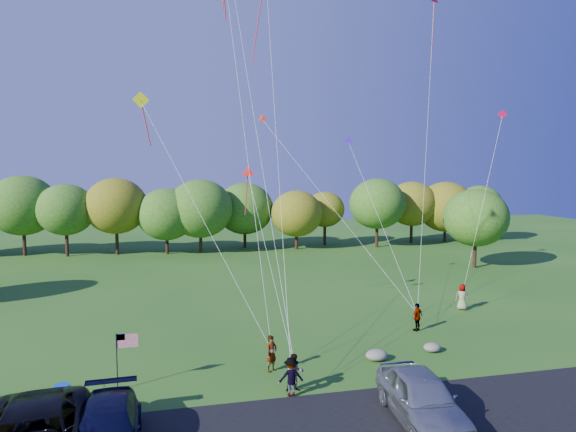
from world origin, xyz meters
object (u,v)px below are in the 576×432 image
minivan_silver (422,398)px  trash_barrel (62,396)px  flyer_e (462,297)px  minivan_navy (106,431)px  flyer_b (295,373)px  flyer_a (272,353)px  flyer_d (417,317)px  flyer_c (291,377)px

minivan_silver → trash_barrel: minivan_silver is taller
minivan_silver → flyer_e: minivan_silver is taller
minivan_navy → trash_barrel: 4.51m
flyer_b → flyer_e: (13.81, 9.57, 0.07)m
trash_barrel → flyer_b: bearing=-3.9°
flyer_a → trash_barrel: (-8.66, -1.67, -0.39)m
flyer_a → flyer_d: flyer_a is taller
minivan_silver → flyer_c: minivan_silver is taller
flyer_c → flyer_d: size_ratio=1.00×
flyer_a → flyer_b: 2.35m
minivan_navy → trash_barrel: (-2.07, 3.99, -0.38)m
flyer_b → flyer_c: size_ratio=0.98×
flyer_d → flyer_e: 6.02m
flyer_c → flyer_e: 17.26m
minivan_silver → flyer_e: size_ratio=3.09×
flyer_b → flyer_d: flyer_d is taller
flyer_d → flyer_e: bearing=-175.7°
flyer_d → minivan_navy: bearing=1.3°
flyer_b → flyer_d: bearing=37.3°
flyer_d → trash_barrel: bearing=-12.5°
minivan_navy → flyer_d: bearing=29.0°
flyer_e → minivan_silver: bearing=88.5°
minivan_silver → flyer_d: bearing=68.4°
flyer_b → flyer_d: size_ratio=0.98×
minivan_navy → flyer_c: flyer_c is taller
flyer_c → flyer_d: 11.25m
flyer_b → flyer_e: 16.81m
minivan_navy → flyer_a: flyer_a is taller
minivan_silver → trash_barrel: bearing=166.6°
flyer_c → flyer_e: bearing=-140.6°
flyer_d → minivan_silver: bearing=33.7°
minivan_navy → flyer_c: size_ratio=3.30×
flyer_a → flyer_d: 10.13m
minivan_silver → flyer_b: size_ratio=3.35×
flyer_e → flyer_a: bearing=62.3°
trash_barrel → minivan_silver: bearing=-18.4°
flyer_b → flyer_d: 10.79m
flyer_c → trash_barrel: (-8.93, 1.05, -0.36)m
flyer_a → flyer_b: bearing=-112.7°
minivan_silver → flyer_a: 7.44m
flyer_b → minivan_navy: bearing=-152.5°
flyer_d → trash_barrel: (-18.01, -5.58, -0.36)m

